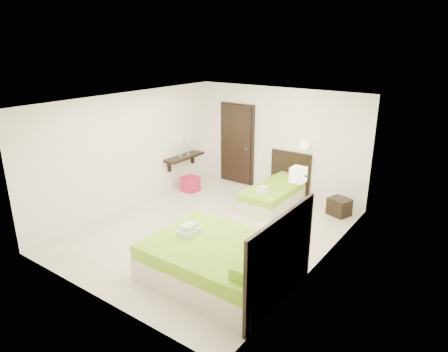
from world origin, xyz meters
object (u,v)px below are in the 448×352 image
Objects in this scene: ottoman at (190,184)px; nightstand at (339,207)px; bed_single at (275,193)px; bed_double at (223,261)px.

nightstand is at bearing 12.26° from ottoman.
ottoman is at bearing -167.06° from bed_single.
bed_double reaches higher than bed_single.
bed_single is 1.48m from nightstand.
nightstand is at bearing 11.25° from bed_single.
bed_single is 4.07× the size of nightstand.
ottoman is (-2.15, -0.49, -0.08)m from bed_single.
nightstand is 1.14× the size of ottoman.
nightstand is (0.62, 3.50, -0.14)m from bed_double.
nightstand is 3.68m from ottoman.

